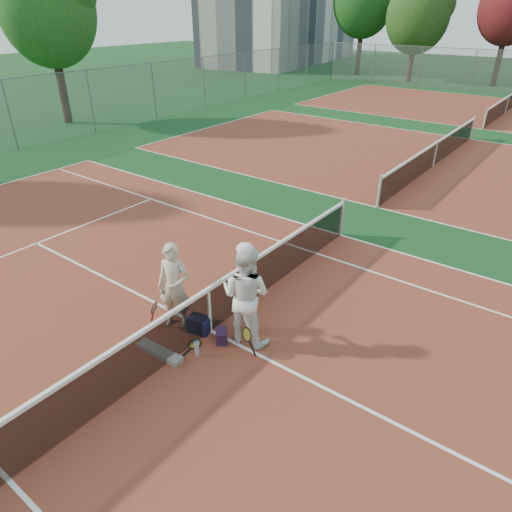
# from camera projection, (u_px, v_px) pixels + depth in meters

# --- Properties ---
(ground) EXTENTS (130.00, 130.00, 0.00)m
(ground) POSITION_uv_depth(u_px,v_px,m) (211.00, 331.00, 9.12)
(ground) COLOR #103C18
(ground) RESTS_ON ground
(court_main) EXTENTS (23.77, 10.97, 0.01)m
(court_main) POSITION_uv_depth(u_px,v_px,m) (211.00, 331.00, 9.12)
(court_main) COLOR brown
(court_main) RESTS_ON ground
(court_far_a) EXTENTS (23.77, 10.97, 0.01)m
(court_far_a) POSITION_uv_depth(u_px,v_px,m) (433.00, 166.00, 18.58)
(court_far_a) COLOR brown
(court_far_a) RESTS_ON ground
(court_far_b) EXTENTS (23.77, 10.97, 0.01)m
(court_far_b) POSITION_uv_depth(u_px,v_px,m) (505.00, 113.00, 28.04)
(court_far_b) COLOR brown
(court_far_b) RESTS_ON ground
(net_main) EXTENTS (0.10, 10.98, 1.02)m
(net_main) POSITION_uv_depth(u_px,v_px,m) (209.00, 310.00, 8.87)
(net_main) COLOR black
(net_main) RESTS_ON ground
(net_far_a) EXTENTS (0.10, 10.98, 1.02)m
(net_far_a) POSITION_uv_depth(u_px,v_px,m) (435.00, 154.00, 18.33)
(net_far_a) COLOR black
(net_far_a) RESTS_ON ground
(net_far_b) EXTENTS (0.10, 10.98, 1.02)m
(net_far_b) POSITION_uv_depth(u_px,v_px,m) (507.00, 104.00, 27.79)
(net_far_b) COLOR black
(net_far_b) RESTS_ON ground
(fence_left) EXTENTS (0.06, 54.50, 3.00)m
(fence_left) POSITION_uv_depth(u_px,v_px,m) (53.00, 108.00, 21.58)
(fence_left) COLOR slate
(fence_left) RESTS_ON ground
(player_a) EXTENTS (0.78, 0.67, 1.81)m
(player_a) POSITION_uv_depth(u_px,v_px,m) (174.00, 286.00, 8.90)
(player_a) COLOR #C1B396
(player_a) RESTS_ON ground
(player_b) EXTENTS (1.09, 0.91, 2.01)m
(player_b) POSITION_uv_depth(u_px,v_px,m) (246.00, 295.00, 8.44)
(player_b) COLOR white
(player_b) RESTS_ON ground
(racket_red) EXTENTS (0.28, 0.32, 0.59)m
(racket_red) POSITION_uv_depth(u_px,v_px,m) (155.00, 315.00, 9.11)
(racket_red) COLOR maroon
(racket_red) RESTS_ON ground
(racket_black_held) EXTENTS (0.30, 0.31, 0.56)m
(racket_black_held) POSITION_uv_depth(u_px,v_px,m) (247.00, 341.00, 8.40)
(racket_black_held) COLOR black
(racket_black_held) RESTS_ON ground
(racket_spare) EXTENTS (0.36, 0.63, 0.03)m
(racket_spare) POSITION_uv_depth(u_px,v_px,m) (195.00, 344.00, 8.73)
(racket_spare) COLOR black
(racket_spare) RESTS_ON ground
(sports_bag_navy) EXTENTS (0.48, 0.39, 0.34)m
(sports_bag_navy) POSITION_uv_depth(u_px,v_px,m) (199.00, 324.00, 9.03)
(sports_bag_navy) COLOR black
(sports_bag_navy) RESTS_ON ground
(sports_bag_purple) EXTENTS (0.37, 0.37, 0.25)m
(sports_bag_purple) POSITION_uv_depth(u_px,v_px,m) (222.00, 336.00, 8.78)
(sports_bag_purple) COLOR black
(sports_bag_purple) RESTS_ON ground
(net_cover_canvas) EXTENTS (1.00, 0.28, 0.10)m
(net_cover_canvas) POSITION_uv_depth(u_px,v_px,m) (160.00, 352.00, 8.48)
(net_cover_canvas) COLOR slate
(net_cover_canvas) RESTS_ON ground
(water_bottle) EXTENTS (0.09, 0.09, 0.30)m
(water_bottle) POSITION_uv_depth(u_px,v_px,m) (197.00, 349.00, 8.42)
(water_bottle) COLOR #C9DFFF
(water_bottle) RESTS_ON ground
(tree_back_0) EXTENTS (5.49, 5.49, 9.38)m
(tree_back_0) POSITION_uv_depth(u_px,v_px,m) (364.00, 1.00, 41.10)
(tree_back_0) COLOR #382314
(tree_back_0) RESTS_ON ground
(tree_back_1) EXTENTS (5.14, 5.14, 8.02)m
(tree_back_1) POSITION_uv_depth(u_px,v_px,m) (418.00, 16.00, 37.59)
(tree_back_1) COLOR #382314
(tree_back_1) RESTS_ON ground
(tree_back_maroon) EXTENTS (4.70, 4.70, 8.37)m
(tree_back_maroon) POSITION_uv_depth(u_px,v_px,m) (511.00, 8.00, 34.87)
(tree_back_maroon) COLOR #382314
(tree_back_maroon) RESTS_ON ground
(tree_left_1) EXTENTS (4.80, 4.80, 8.33)m
(tree_left_1) POSITION_uv_depth(u_px,v_px,m) (47.00, 11.00, 22.95)
(tree_left_1) COLOR #382314
(tree_left_1) RESTS_ON ground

